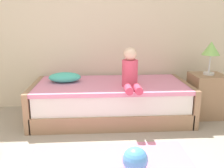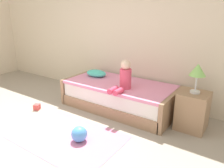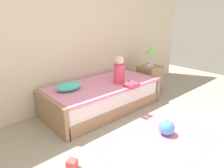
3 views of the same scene
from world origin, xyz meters
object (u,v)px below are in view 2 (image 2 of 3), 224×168
object	(u,v)px
bed	(119,96)
pillow	(96,73)
nightstand	(192,111)
toy_ball	(79,134)
toy_block	(37,107)
child_figure	(124,77)
table_lamp	(198,71)

from	to	relation	value
bed	pillow	distance (m)	0.71
pillow	nightstand	bearing A→B (deg)	-3.13
pillow	toy_ball	distance (m)	1.64
bed	toy_block	distance (m)	1.57
child_figure	toy_ball	distance (m)	1.21
nightstand	toy_block	world-z (taller)	nightstand
nightstand	pillow	world-z (taller)	pillow
nightstand	toy_ball	distance (m)	1.77
table_lamp	toy_ball	size ratio (longest dim) A/B	1.94
toy_ball	toy_block	size ratio (longest dim) A/B	2.19
table_lamp	pillow	size ratio (longest dim) A/B	1.02
toy_ball	pillow	bearing A→B (deg)	119.04
bed	toy_ball	distance (m)	1.30
bed	nightstand	xyz separation A→B (m)	(1.35, -0.01, 0.05)
nightstand	toy_ball	size ratio (longest dim) A/B	2.59
pillow	toy_block	distance (m)	1.32
table_lamp	toy_ball	world-z (taller)	table_lamp
child_figure	pillow	world-z (taller)	child_figure
toy_ball	table_lamp	bearing A→B (deg)	46.47
child_figure	nightstand	bearing A→B (deg)	11.16
table_lamp	toy_block	size ratio (longest dim) A/B	4.26
nightstand	toy_block	xyz separation A→B (m)	(-2.59, -0.94, -0.25)
pillow	table_lamp	bearing A→B (deg)	-3.13
nightstand	toy_block	bearing A→B (deg)	-159.98
child_figure	pillow	bearing A→B (deg)	159.09
table_lamp	child_figure	distance (m)	1.16
bed	pillow	size ratio (longest dim) A/B	4.80
nightstand	table_lamp	size ratio (longest dim) A/B	1.33
bed	nightstand	world-z (taller)	nightstand
bed	child_figure	size ratio (longest dim) A/B	4.14
nightstand	table_lamp	distance (m)	0.64
child_figure	toy_block	world-z (taller)	child_figure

